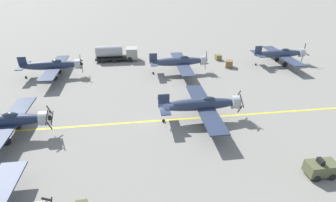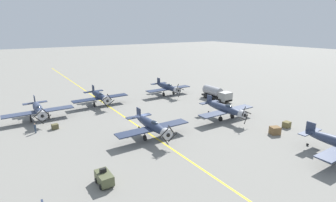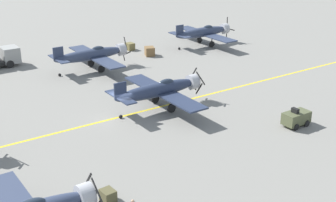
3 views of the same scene
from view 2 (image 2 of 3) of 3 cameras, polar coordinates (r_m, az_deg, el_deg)
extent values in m
plane|color=gray|center=(45.28, -6.04, -5.79)|extent=(400.00, 400.00, 0.00)
cube|color=yellow|center=(45.28, -6.04, -5.79)|extent=(0.30, 160.00, 0.01)
cube|color=#303A54|center=(42.76, 28.51, -5.90)|extent=(4.40, 1.10, 0.12)
cube|color=#303A54|center=(42.55, 28.63, -5.08)|extent=(0.14, 1.30, 1.60)
cylinder|color=black|center=(43.51, 28.09, -8.35)|extent=(0.12, 0.36, 0.36)
ellipsoid|color=#1D2741|center=(59.36, -14.71, 1.11)|extent=(1.50, 9.50, 1.42)
cylinder|color=#B7B7BC|center=(55.29, -13.21, 0.13)|extent=(1.58, 0.90, 1.58)
ellipsoid|color=#232D3D|center=(58.17, -14.38, 1.41)|extent=(0.80, 1.70, 0.76)
cube|color=#1D2741|center=(58.75, -14.45, 0.63)|extent=(12.00, 2.10, 0.16)
cube|color=#1D2741|center=(63.12, -15.93, 2.02)|extent=(4.40, 1.10, 0.12)
cube|color=#1D2741|center=(62.97, -15.97, 2.60)|extent=(0.14, 1.30, 1.60)
sphere|color=black|center=(54.83, -13.03, 0.01)|extent=(0.56, 0.56, 0.56)
cube|color=black|center=(54.80, -12.61, 0.83)|extent=(1.07, 0.06, 1.55)
cube|color=black|center=(55.20, -12.29, -0.35)|extent=(1.55, 0.06, 1.07)
cube|color=black|center=(54.88, -13.45, -0.80)|extent=(1.07, 0.06, 1.55)
cube|color=black|center=(54.47, -13.78, 0.38)|extent=(1.55, 0.06, 1.07)
cylinder|color=black|center=(59.38, -13.04, 0.26)|extent=(0.14, 0.14, 1.26)
cylinder|color=black|center=(59.55, -13.01, -0.33)|extent=(0.22, 0.90, 0.90)
cylinder|color=black|center=(58.48, -15.79, -0.18)|extent=(0.14, 0.14, 1.26)
cylinder|color=black|center=(58.65, -15.74, -0.77)|extent=(0.22, 0.90, 0.90)
cylinder|color=black|center=(63.67, -15.81, 0.27)|extent=(0.12, 0.36, 0.36)
ellipsoid|color=#313B55|center=(49.78, 12.09, -1.54)|extent=(1.50, 9.50, 1.42)
cylinder|color=#B7B7BC|center=(46.93, 15.92, -2.88)|extent=(1.57, 0.90, 1.58)
ellipsoid|color=#232D3D|center=(48.86, 13.07, -1.24)|extent=(0.80, 1.70, 0.76)
cube|color=#313B55|center=(49.38, 12.69, -2.14)|extent=(12.00, 2.10, 0.16)
cube|color=#313B55|center=(52.55, 8.96, -0.28)|extent=(4.40, 1.10, 0.12)
cube|color=#313B55|center=(52.37, 8.99, 0.40)|extent=(0.14, 1.30, 1.60)
sphere|color=black|center=(46.63, 16.38, -3.04)|extent=(0.56, 0.56, 0.56)
cube|color=black|center=(47.11, 17.05, -2.45)|extent=(1.65, 0.06, 0.84)
cube|color=black|center=(47.14, 16.59, -3.88)|extent=(0.84, 0.06, 1.65)
cube|color=black|center=(46.16, 15.70, -3.65)|extent=(1.65, 0.06, 0.84)
cube|color=black|center=(46.12, 16.17, -2.19)|extent=(0.84, 0.06, 1.65)
cylinder|color=black|center=(50.62, 13.84, -2.52)|extent=(0.14, 0.14, 1.26)
cylinder|color=black|center=(50.81, 13.79, -3.19)|extent=(0.22, 0.90, 0.90)
cylinder|color=black|center=(48.55, 11.40, -3.15)|extent=(0.14, 0.14, 1.26)
cylinder|color=black|center=(48.76, 11.36, -3.86)|extent=(0.22, 0.90, 0.90)
cylinder|color=black|center=(53.18, 8.82, -2.36)|extent=(0.12, 0.36, 0.36)
ellipsoid|color=#232E47|center=(66.07, -0.21, 3.11)|extent=(1.50, 9.50, 1.42)
cylinder|color=#B7B7BC|center=(62.48, 2.01, 2.35)|extent=(1.58, 0.90, 1.58)
ellipsoid|color=#232D3D|center=(65.01, 0.33, 3.41)|extent=(0.80, 1.70, 0.76)
cube|color=#232E47|center=(65.52, 0.15, 2.70)|extent=(12.00, 2.10, 0.16)
cube|color=#232E47|center=(69.42, -2.05, 3.85)|extent=(4.40, 1.10, 0.12)
cube|color=#232E47|center=(69.29, -2.06, 4.38)|extent=(0.14, 1.30, 1.60)
sphere|color=black|center=(62.08, 2.28, 2.26)|extent=(0.56, 0.56, 0.56)
cube|color=black|center=(62.46, 2.88, 2.66)|extent=(1.66, 0.06, 0.82)
cube|color=black|center=(62.47, 2.53, 1.58)|extent=(0.82, 0.06, 1.66)
cube|color=black|center=(61.71, 1.66, 1.86)|extent=(1.66, 0.06, 0.82)
cube|color=black|center=(61.70, 2.02, 2.95)|extent=(0.82, 0.06, 1.66)
cylinder|color=black|center=(66.48, 1.23, 2.33)|extent=(0.14, 0.14, 1.26)
cylinder|color=black|center=(66.63, 1.23, 1.80)|extent=(0.22, 0.90, 0.90)
cylinder|color=black|center=(64.88, -0.96, 1.99)|extent=(0.14, 0.14, 1.26)
cylinder|color=black|center=(65.04, -0.96, 1.45)|extent=(0.22, 0.90, 0.90)
cylinder|color=black|center=(69.92, -2.06, 2.24)|extent=(0.12, 0.36, 0.36)
ellipsoid|color=#27314B|center=(40.81, -3.76, -5.12)|extent=(1.50, 9.50, 1.42)
cylinder|color=#B7B7BC|center=(37.27, -0.36, -7.19)|extent=(1.58, 0.90, 1.58)
ellipsoid|color=#232D3D|center=(39.68, -2.96, -4.86)|extent=(0.80, 1.70, 0.76)
cube|color=#27314B|center=(40.32, -3.21, -5.90)|extent=(12.00, 2.10, 0.16)
cube|color=#27314B|center=(44.16, -6.39, -3.33)|extent=(4.40, 1.10, 0.12)
cube|color=#27314B|center=(43.95, -6.41, -2.53)|extent=(0.14, 1.30, 1.60)
sphere|color=black|center=(36.88, 0.07, -7.44)|extent=(0.56, 0.56, 0.56)
cube|color=black|center=(36.86, 0.73, -6.25)|extent=(1.12, 0.06, 1.51)
cube|color=black|center=(37.45, 0.99, -7.91)|extent=(1.51, 0.06, 1.12)
cube|color=black|center=(36.93, -0.59, -8.63)|extent=(1.12, 0.06, 1.51)
cube|color=black|center=(36.33, -0.88, -6.96)|extent=(1.51, 0.06, 1.12)
cylinder|color=black|center=(41.26, -1.39, -6.30)|extent=(0.14, 0.14, 1.26)
cylinder|color=black|center=(41.50, -1.38, -7.10)|extent=(0.22, 0.90, 0.90)
cylinder|color=black|center=(39.89, -5.08, -7.16)|extent=(0.14, 0.14, 1.26)
cylinder|color=black|center=(40.14, -5.06, -7.99)|extent=(0.22, 0.90, 0.90)
cylinder|color=black|center=(44.91, -6.34, -5.74)|extent=(0.12, 0.36, 0.36)
ellipsoid|color=#333D56|center=(53.99, -26.42, -1.52)|extent=(1.50, 9.50, 1.42)
cylinder|color=#B7B7BC|center=(49.74, -25.74, -2.83)|extent=(1.57, 0.90, 1.58)
ellipsoid|color=#232D3D|center=(52.74, -26.33, -1.25)|extent=(0.80, 1.70, 0.76)
cube|color=#333D56|center=(53.35, -26.27, -2.08)|extent=(12.00, 2.10, 0.16)
cube|color=#333D56|center=(57.88, -26.97, -0.35)|extent=(4.40, 1.10, 0.12)
cube|color=#333D56|center=(57.72, -27.05, 0.27)|extent=(0.14, 1.30, 1.60)
sphere|color=black|center=(49.26, -25.66, -2.99)|extent=(0.56, 0.56, 0.56)
cube|color=black|center=(49.04, -26.53, -2.51)|extent=(1.46, 0.06, 1.19)
cube|color=black|center=(49.12, -25.14, -2.13)|extent=(1.19, 0.06, 1.46)
cube|color=black|center=(49.50, -24.80, -3.46)|extent=(1.46, 0.06, 1.19)
cube|color=black|center=(49.42, -26.18, -3.84)|extent=(1.19, 0.06, 1.46)
cylinder|color=black|center=(53.70, -24.61, -2.47)|extent=(0.14, 0.14, 1.26)
cylinder|color=black|center=(53.88, -24.54, -3.11)|extent=(0.22, 0.90, 0.90)
cylinder|color=black|center=(53.41, -27.77, -2.97)|extent=(0.14, 0.14, 1.26)
cylinder|color=black|center=(53.60, -27.69, -3.61)|extent=(0.22, 0.90, 0.90)
cylinder|color=black|center=(58.47, -26.73, -2.24)|extent=(0.12, 0.36, 0.36)
cube|color=black|center=(62.81, 10.44, 0.83)|extent=(2.25, 8.00, 0.40)
cube|color=#999993|center=(60.59, 12.39, 0.94)|extent=(2.50, 2.08, 2.00)
cylinder|color=#9E9EA3|center=(63.42, 9.68, 2.22)|extent=(2.10, 4.96, 2.10)
cylinder|color=black|center=(61.97, 12.80, 0.37)|extent=(0.30, 1.00, 1.00)
cylinder|color=black|center=(60.33, 11.22, 0.04)|extent=(0.30, 1.00, 1.00)
cylinder|color=black|center=(63.92, 10.96, 0.95)|extent=(0.30, 1.00, 1.00)
cylinder|color=black|center=(62.34, 9.38, 0.64)|extent=(0.30, 1.00, 1.00)
cylinder|color=black|center=(65.38, 9.70, 1.34)|extent=(0.30, 1.00, 1.00)
cylinder|color=black|center=(63.83, 8.13, 1.05)|extent=(0.30, 1.00, 1.00)
cube|color=#515638|center=(30.51, -13.71, -15.91)|extent=(1.40, 2.60, 1.10)
cube|color=black|center=(30.33, -13.98, -14.44)|extent=(0.70, 0.36, 0.44)
cylinder|color=black|center=(30.39, -11.90, -17.05)|extent=(0.20, 0.60, 0.60)
cylinder|color=black|center=(30.03, -14.45, -17.67)|extent=(0.20, 0.60, 0.60)
cylinder|color=black|center=(31.54, -12.90, -15.79)|extent=(0.20, 0.60, 0.60)
cylinder|color=black|center=(31.19, -15.35, -16.37)|extent=(0.20, 0.60, 0.60)
cylinder|color=#334256|center=(47.78, -26.87, -5.81)|extent=(0.25, 0.25, 0.79)
cylinder|color=#334256|center=(47.54, -26.98, -5.00)|extent=(0.36, 0.36, 0.66)
sphere|color=tan|center=(47.40, -27.05, -4.51)|extent=(0.21, 0.21, 0.21)
cube|color=brown|center=(49.37, 24.41, -4.69)|extent=(1.28, 1.09, 1.02)
cube|color=brown|center=(48.30, -23.39, -5.12)|extent=(1.09, 0.93, 0.86)
cube|color=brown|center=(45.60, 22.26, -5.96)|extent=(1.82, 1.68, 1.23)
camera|label=1|loc=(41.18, -45.00, 11.15)|focal=28.00mm
camera|label=3|loc=(59.77, -52.17, 11.15)|focal=50.00mm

